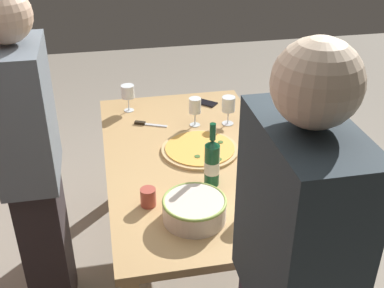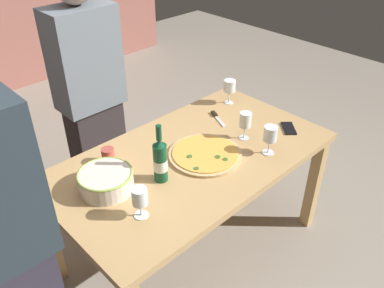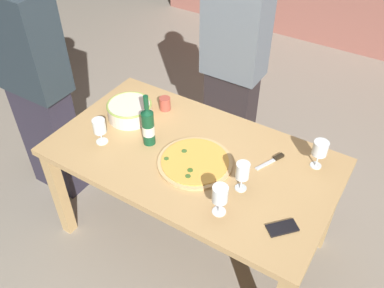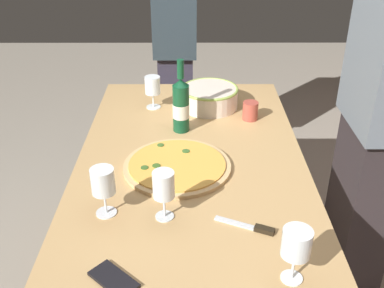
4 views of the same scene
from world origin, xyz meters
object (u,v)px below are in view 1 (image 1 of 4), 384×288
wine_glass_by_bottle (128,92)px  pizza_knife (146,124)px  pizza (200,149)px  person_host (33,170)px  wine_glass_far_left (195,107)px  dining_table (192,172)px  wine_glass_far_right (256,190)px  cell_phone (205,103)px  serving_bowl (194,208)px  wine_bottle (212,162)px  wine_glass_near_pizza (228,105)px  cup_amber (148,197)px

wine_glass_by_bottle → pizza_knife: bearing=-158.5°
pizza → person_host: size_ratio=0.24×
wine_glass_far_left → dining_table: bearing=166.0°
wine_glass_far_right → cell_phone: 1.13m
dining_table → serving_bowl: (-0.51, 0.09, 0.15)m
wine_bottle → wine_glass_far_left: wine_bottle is taller
wine_bottle → cell_phone: size_ratio=2.25×
wine_glass_near_pizza → cup_amber: bearing=141.7°
serving_bowl → wine_glass_far_left: (0.85, -0.18, 0.06)m
wine_glass_near_pizza → wine_glass_by_bottle: wine_glass_near_pizza is taller
serving_bowl → wine_glass_far_left: size_ratio=1.61×
wine_glass_by_bottle → wine_bottle: bearing=-160.0°
wine_bottle → wine_glass_by_bottle: bearing=20.0°
dining_table → serving_bowl: 0.54m
wine_glass_by_bottle → cup_amber: 0.99m
serving_bowl → wine_glass_by_bottle: 1.14m
wine_glass_near_pizza → wine_glass_by_bottle: size_ratio=1.02×
wine_bottle → cup_amber: size_ratio=3.81×
pizza → wine_glass_far_left: wine_glass_far_left is taller
wine_glass_by_bottle → person_host: size_ratio=0.10×
wine_bottle → wine_glass_by_bottle: wine_bottle is taller
wine_bottle → wine_glass_far_right: (-0.24, -0.14, -0.01)m
wine_glass_near_pizza → pizza_knife: bearing=80.4°
wine_glass_far_right → cup_amber: 0.48m
wine_glass_near_pizza → cell_phone: wine_glass_near_pizza is taller
wine_glass_near_pizza → pizza: bearing=140.6°
pizza → wine_glass_far_left: size_ratio=2.40×
wine_bottle → wine_glass_near_pizza: (0.59, -0.24, -0.00)m
dining_table → wine_glass_near_pizza: bearing=-40.5°
wine_glass_near_pizza → wine_glass_far_right: (-0.83, 0.10, -0.01)m
wine_glass_by_bottle → wine_glass_far_left: 0.45m
wine_glass_far_left → cup_amber: size_ratio=2.02×
pizza → wine_glass_far_right: (-0.55, -0.13, 0.10)m
dining_table → serving_bowl: bearing=170.0°
wine_bottle → wine_glass_by_bottle: 0.94m
dining_table → wine_glass_far_right: 0.57m
cup_amber → wine_glass_near_pizza: bearing=-38.3°
wine_bottle → cell_phone: 0.91m
wine_glass_by_bottle → pizza_knife: size_ratio=0.89×
pizza → wine_bottle: bearing=178.2°
wine_glass_by_bottle → wine_glass_far_right: 1.21m
wine_bottle → cup_amber: bearing=108.9°
dining_table → cup_amber: size_ratio=18.82×
wine_glass_by_bottle → cell_phone: size_ratio=1.17×
serving_bowl → pizza: bearing=-14.4°
dining_table → person_host: size_ratio=0.95×
dining_table → wine_bottle: (-0.26, -0.04, 0.22)m
serving_bowl → cup_amber: size_ratio=3.26×
wine_glass_by_bottle → serving_bowl: bearing=-170.6°
serving_bowl → dining_table: bearing=-10.0°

